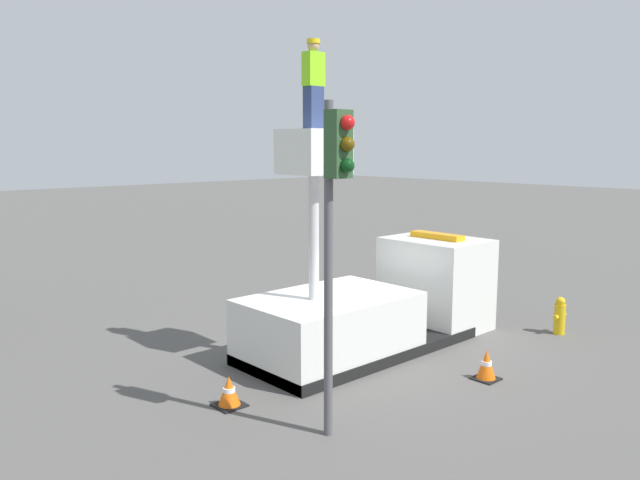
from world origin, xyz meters
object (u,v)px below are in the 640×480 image
Objects in this scene: worker at (313,84)px; traffic_light_pole at (335,204)px; bucket_truck at (377,304)px; fire_hydrant at (560,316)px; traffic_cone_rear at (229,392)px; traffic_cone_curbside at (486,365)px.

worker is 3.96m from traffic_light_pole.
bucket_truck reaches higher than fire_hydrant.
worker is at bearing 12.95° from traffic_cone_rear.
traffic_light_pole is 5.65× the size of fire_hydrant.
traffic_light_pole is 8.56m from fire_hydrant.
traffic_cone_curbside is (3.95, -0.23, -3.44)m from traffic_light_pole.
worker is at bearing 123.48° from traffic_cone_curbside.
worker reaches higher than traffic_cone_rear.
worker is 1.87× the size of fire_hydrant.
traffic_light_pole is at bearing -178.17° from fire_hydrant.
bucket_truck is 11.72× the size of traffic_cone_rear.
bucket_truck is 3.03m from traffic_cone_curbside.
bucket_truck reaches higher than traffic_cone_curbside.
bucket_truck is at bearing 7.42° from traffic_cone_rear.
traffic_cone_rear is at bearing -172.58° from bucket_truck.
traffic_light_pole reaches higher than fire_hydrant.
traffic_cone_curbside reaches higher than traffic_cone_rear.
fire_hydrant reaches higher than traffic_cone_rear.
traffic_light_pole is at bearing 176.61° from traffic_cone_curbside.
worker is 6.55m from traffic_cone_curbside.
worker is at bearing 180.00° from bucket_truck.
bucket_truck is 5.52m from traffic_light_pole.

